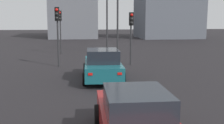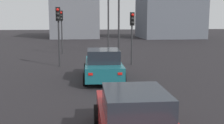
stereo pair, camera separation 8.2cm
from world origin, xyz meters
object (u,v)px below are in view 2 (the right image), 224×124
(traffic_light_far_left, at_px, (61,23))
(street_lamp_kerbside, at_px, (108,8))
(traffic_light_near_left, at_px, (58,24))
(car_red_second, at_px, (134,118))
(traffic_light_near_right, at_px, (132,27))
(car_teal_lead, at_px, (103,65))

(traffic_light_far_left, distance_m, street_lamp_kerbside, 4.94)
(traffic_light_near_left, relative_size, traffic_light_far_left, 1.01)
(car_red_second, height_order, traffic_light_near_left, traffic_light_near_left)
(traffic_light_near_right, relative_size, street_lamp_kerbside, 0.51)
(traffic_light_far_left, relative_size, street_lamp_kerbside, 0.55)
(car_teal_lead, xyz_separation_m, traffic_light_near_right, (4.39, -2.37, 1.85))
(car_red_second, relative_size, traffic_light_far_left, 1.09)
(traffic_light_near_left, xyz_separation_m, traffic_light_far_left, (6.94, 0.25, -0.02))
(car_teal_lead, distance_m, traffic_light_near_right, 5.32)
(car_teal_lead, relative_size, traffic_light_near_right, 1.26)
(traffic_light_far_left, bearing_deg, traffic_light_near_right, 42.25)
(traffic_light_near_left, xyz_separation_m, traffic_light_near_right, (0.10, -4.97, -0.22))
(traffic_light_near_right, height_order, street_lamp_kerbside, street_lamp_kerbside)
(car_red_second, bearing_deg, traffic_light_far_left, 10.15)
(car_red_second, distance_m, traffic_light_near_left, 12.50)
(car_teal_lead, height_order, street_lamp_kerbside, street_lamp_kerbside)
(car_teal_lead, bearing_deg, traffic_light_near_right, -26.25)
(car_teal_lead, bearing_deg, traffic_light_near_left, 33.34)
(car_red_second, relative_size, traffic_light_near_right, 1.18)
(traffic_light_near_right, height_order, traffic_light_far_left, traffic_light_far_left)
(car_red_second, bearing_deg, street_lamp_kerbside, -2.87)
(traffic_light_near_left, bearing_deg, street_lamp_kerbside, 159.30)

